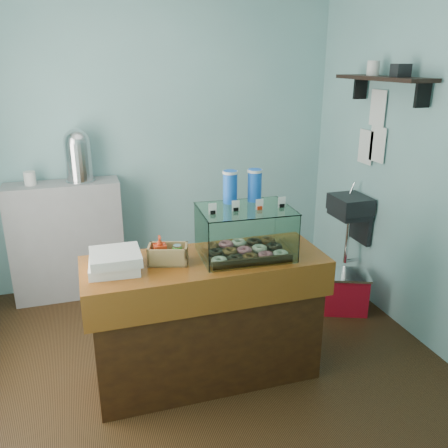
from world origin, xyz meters
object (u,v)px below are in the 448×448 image
object	(u,v)px
coffee_urn	(78,154)
red_cooler	(344,291)
counter	(206,318)
display_case	(244,229)

from	to	relation	value
coffee_urn	red_cooler	bearing A→B (deg)	-26.02
coffee_urn	red_cooler	world-z (taller)	coffee_urn
counter	red_cooler	bearing A→B (deg)	20.49
counter	red_cooler	world-z (taller)	counter
display_case	coffee_urn	xyz separation A→B (m)	(-1.01, 1.55, 0.28)
counter	display_case	xyz separation A→B (m)	(0.28, 0.03, 0.61)
counter	display_case	distance (m)	0.68
counter	coffee_urn	distance (m)	1.95
display_case	coffee_urn	distance (m)	1.87
coffee_urn	counter	bearing A→B (deg)	-65.19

